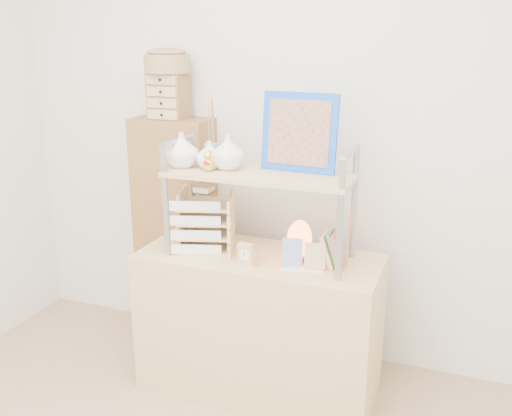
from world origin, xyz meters
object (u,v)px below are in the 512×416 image
at_px(cabinet, 176,231).
at_px(desk, 259,324).
at_px(salt_lamp, 299,239).
at_px(letter_tray, 205,224).

bearing_deg(cabinet, desk, -30.06).
relative_size(desk, salt_lamp, 6.11).
bearing_deg(cabinet, letter_tray, -45.46).
bearing_deg(cabinet, salt_lamp, -22.35).
bearing_deg(desk, salt_lamp, 10.19).
height_order(letter_tray, salt_lamp, letter_tray).
xyz_separation_m(cabinet, letter_tray, (0.38, -0.37, 0.21)).
height_order(desk, cabinet, cabinet).
xyz_separation_m(desk, salt_lamp, (0.19, 0.03, 0.48)).
distance_m(desk, salt_lamp, 0.51).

